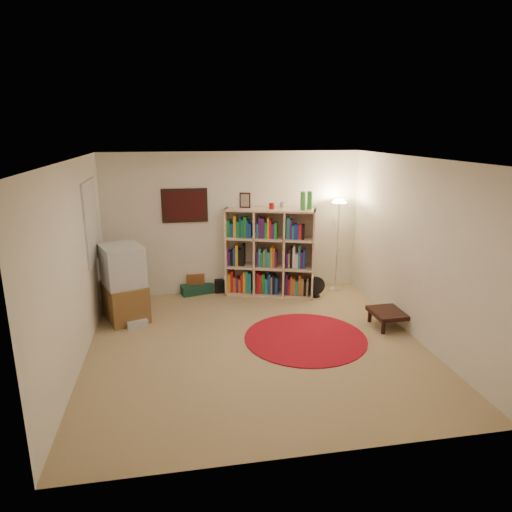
% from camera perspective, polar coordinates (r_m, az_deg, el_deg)
% --- Properties ---
extents(room, '(4.54, 4.54, 2.54)m').
position_cam_1_polar(room, '(5.95, -0.54, 0.02)').
color(room, tan).
rests_on(room, ground).
extents(bookshelf, '(1.61, 0.91, 1.86)m').
position_cam_1_polar(bookshelf, '(8.01, 1.61, 0.30)').
color(bookshelf, '#DBB392').
rests_on(bookshelf, ground).
extents(floor_lamp, '(0.42, 0.42, 1.68)m').
position_cam_1_polar(floor_lamp, '(8.22, 10.29, 5.05)').
color(floor_lamp, white).
rests_on(floor_lamp, ground).
extents(floor_fan, '(0.33, 0.19, 0.37)m').
position_cam_1_polar(floor_fan, '(8.09, 7.47, -3.84)').
color(floor_fan, black).
rests_on(floor_fan, ground).
extents(tv_stand, '(0.80, 0.95, 1.17)m').
position_cam_1_polar(tv_stand, '(7.31, -16.16, -3.36)').
color(tv_stand, brown).
rests_on(tv_stand, ground).
extents(dvd_box, '(0.35, 0.31, 0.10)m').
position_cam_1_polar(dvd_box, '(7.16, -14.67, -8.05)').
color(dvd_box, silver).
rests_on(dvd_box, ground).
extents(suitcase, '(0.62, 0.48, 0.18)m').
position_cam_1_polar(suitcase, '(8.34, -7.53, -3.97)').
color(suitcase, '#153A2B').
rests_on(suitcase, ground).
extents(wicker_basket, '(0.34, 0.26, 0.18)m').
position_cam_1_polar(wicker_basket, '(8.31, -7.53, -2.75)').
color(wicker_basket, brown).
rests_on(wicker_basket, suitcase).
extents(duffel_bag, '(0.35, 0.30, 0.24)m').
position_cam_1_polar(duffel_bag, '(8.37, -4.04, -3.56)').
color(duffel_bag, black).
rests_on(duffel_bag, ground).
extents(paper_towel, '(0.16, 0.16, 0.27)m').
position_cam_1_polar(paper_towel, '(8.31, -3.65, -3.58)').
color(paper_towel, white).
rests_on(paper_towel, ground).
extents(red_rug, '(1.73, 1.73, 0.02)m').
position_cam_1_polar(red_rug, '(6.59, 6.19, -10.14)').
color(red_rug, maroon).
rests_on(red_rug, ground).
extents(side_table, '(0.57, 0.57, 0.25)m').
position_cam_1_polar(side_table, '(7.13, 16.46, -6.88)').
color(side_table, black).
rests_on(side_table, ground).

